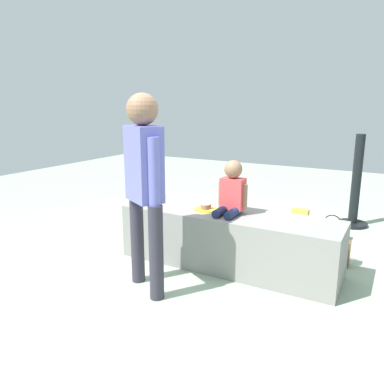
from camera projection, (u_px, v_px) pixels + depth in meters
ground_plane at (227, 266)px, 3.55m from camera, size 12.00×12.00×0.00m
concrete_ledge at (228, 240)px, 3.49m from camera, size 2.02×0.56×0.52m
child_seated at (232, 191)px, 3.37m from camera, size 0.28×0.32×0.48m
adult_standing at (144, 176)px, 2.89m from camera, size 0.42×0.32×1.57m
cake_plate at (206, 208)px, 3.53m from camera, size 0.22×0.22×0.07m
gift_bag at (300, 220)px, 4.45m from camera, size 0.19×0.09×0.32m
railing_post at (355, 192)px, 4.62m from camera, size 0.36×0.36×1.14m
water_bottle_near_gift at (230, 226)px, 4.37m from camera, size 0.07×0.07×0.24m
party_cup_red at (276, 239)px, 4.08m from camera, size 0.07×0.07×0.11m
cake_box_white at (197, 225)px, 4.55m from camera, size 0.38×0.32×0.12m
handbag_black_leather at (332, 231)px, 4.22m from camera, size 0.26×0.15×0.29m
handbag_brown_canvas at (331, 250)px, 3.58m from camera, size 0.34×0.11×0.37m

